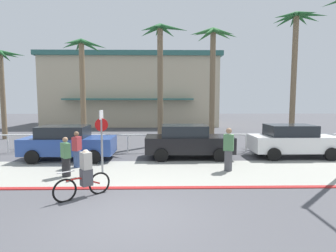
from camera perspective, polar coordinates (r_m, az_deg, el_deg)
The scene contains 18 objects.
ground_plane at distance 17.09m, azimuth -3.94°, elevation -4.51°, with size 80.00×80.00×0.00m, color #4C4C51.
sidewalk_strip at distance 11.43m, azimuth -5.42°, elevation -9.56°, with size 44.00×4.00×0.02m, color #9E9E93.
curb_paint at distance 9.52m, azimuth -6.35°, elevation -12.68°, with size 44.00×0.24×0.03m, color maroon.
building_backdrop at distance 33.54m, azimuth -7.20°, elevation 7.31°, with size 19.62×10.49×8.00m.
rail_fence at distance 15.48m, azimuth -4.24°, elevation -2.44°, with size 24.66×0.08×1.04m.
stop_sign_bike_lane at distance 11.23m, azimuth -13.66°, elevation -1.30°, with size 0.52×0.56×2.56m.
palm_tree_0 at distance 24.02m, azimuth -31.45°, elevation 9.68°, with size 3.48×3.18×6.60m.
palm_tree_1 at distance 19.83m, azimuth -17.29°, elevation 11.61°, with size 3.04×3.24×7.04m.
palm_tree_2 at distance 17.91m, azimuth -1.47°, elevation 14.24°, with size 3.13×2.92×7.74m.
palm_tree_3 at distance 18.89m, azimuth 9.37°, elevation 14.37°, with size 3.27×3.31×7.66m.
palm_tree_4 at distance 20.68m, azimuth 25.03°, elevation 15.32°, with size 3.39×3.46×8.73m.
car_blue_1 at distance 14.39m, azimuth -20.09°, elevation -3.23°, with size 4.40×2.02×1.69m.
car_black_2 at distance 13.98m, azimuth 4.17°, elevation -3.16°, with size 4.40×2.02×1.69m.
car_white_3 at distance 15.54m, azimuth 24.61°, elevation -2.77°, with size 4.40×2.02×1.69m.
cyclist_red_0 at distance 8.87m, azimuth -16.94°, elevation -9.69°, with size 1.45×1.19×1.50m.
pedestrian_0 at distance 12.65m, azimuth -18.41°, elevation -4.97°, with size 0.38×0.45×1.61m.
pedestrian_1 at distance 11.31m, azimuth -20.48°, elevation -6.41°, with size 0.46×0.47×1.56m.
pedestrian_2 at distance 11.68m, azimuth 12.48°, elevation -5.12°, with size 0.47×0.41×1.82m.
Camera 1 is at (0.86, -6.80, 2.99)m, focal length 29.28 mm.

